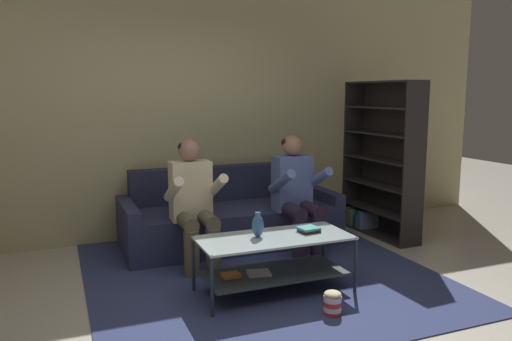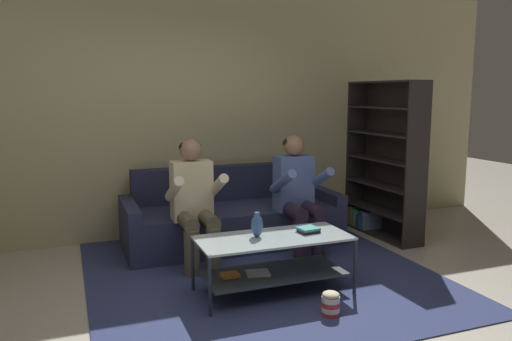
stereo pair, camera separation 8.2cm
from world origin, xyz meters
TOP-DOWN VIEW (x-y plane):
  - ground at (0.00, 0.00)m, footprint 16.80×16.80m
  - back_partition at (0.00, 2.46)m, footprint 8.40×0.12m
  - couch at (0.45, 1.87)m, footprint 2.30×0.93m
  - person_seated_left at (-0.09, 1.33)m, footprint 0.50×0.58m
  - person_seated_right at (0.99, 1.33)m, footprint 0.50×0.58m
  - coffee_table at (0.34, 0.45)m, footprint 1.25×0.55m
  - area_rug at (0.40, 1.04)m, footprint 3.01×3.38m
  - vase at (0.22, 0.50)m, footprint 0.10×0.10m
  - book_stack at (0.67, 0.46)m, footprint 0.18×0.17m
  - bookshelf at (2.22, 1.60)m, footprint 0.33×1.11m
  - popcorn_tub at (0.57, -0.11)m, footprint 0.13×0.13m

SIDE VIEW (x-z plane):
  - ground at x=0.00m, z-range 0.00..0.00m
  - area_rug at x=0.40m, z-range 0.00..0.01m
  - popcorn_tub at x=0.57m, z-range 0.00..0.19m
  - couch at x=0.45m, z-range -0.13..0.68m
  - coffee_table at x=0.34m, z-range 0.08..0.56m
  - book_stack at x=0.67m, z-range 0.48..0.52m
  - vase at x=0.22m, z-range 0.47..0.67m
  - person_seated_left at x=-0.09m, z-range 0.05..1.25m
  - person_seated_right at x=0.99m, z-range 0.05..1.25m
  - bookshelf at x=2.22m, z-range -0.09..1.68m
  - back_partition at x=0.00m, z-range 0.00..2.90m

